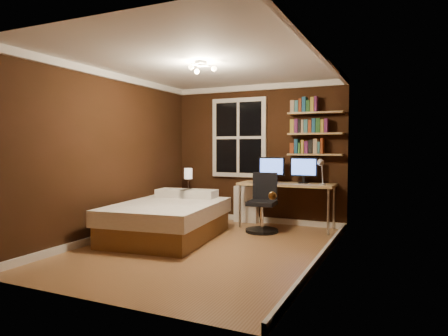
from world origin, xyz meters
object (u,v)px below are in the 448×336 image
at_px(nightstand, 188,206).
at_px(radiator, 246,204).
at_px(office_chair, 263,210).
at_px(desk_lamp, 321,172).
at_px(bedside_lamp, 188,180).
at_px(monitor_left, 272,170).
at_px(desk, 287,187).
at_px(bed, 168,219).
at_px(monitor_right, 304,170).

relative_size(nightstand, radiator, 0.82).
bearing_deg(office_chair, radiator, 125.32).
xyz_separation_m(desk_lamp, office_chair, (-0.89, -0.27, -0.63)).
xyz_separation_m(bedside_lamp, office_chair, (1.62, -0.40, -0.40)).
height_order(monitor_left, desk_lamp, desk_lamp).
xyz_separation_m(nightstand, desk, (1.88, 0.05, 0.43)).
height_order(bed, desk, desk).
relative_size(radiator, desk, 0.41).
distance_m(monitor_right, office_chair, 0.99).
xyz_separation_m(monitor_left, office_chair, (0.02, -0.54, -0.62)).
bearing_deg(nightstand, desk, -12.79).
height_order(nightstand, desk_lamp, desk_lamp).
distance_m(bedside_lamp, desk, 1.89).
height_order(bed, nightstand, bed).
relative_size(bed, monitor_right, 4.57).
bearing_deg(radiator, monitor_left, -13.45).
xyz_separation_m(bed, nightstand, (-0.46, 1.43, -0.01)).
height_order(desk, monitor_left, monitor_left).
distance_m(monitor_right, desk_lamp, 0.44).
bearing_deg(monitor_right, radiator, 173.44).
bearing_deg(desk_lamp, bedside_lamp, 176.88).
bearing_deg(monitor_left, monitor_right, 0.00).
height_order(desk, monitor_right, monitor_right).
xyz_separation_m(bed, office_chair, (1.15, 1.02, 0.07)).
distance_m(bed, bedside_lamp, 1.57).
bearing_deg(bedside_lamp, radiator, 13.50).
bearing_deg(monitor_left, office_chair, -87.53).
bearing_deg(monitor_right, desk_lamp, -37.84).
height_order(radiator, desk_lamp, desk_lamp).
height_order(bed, desk_lamp, desk_lamp).
relative_size(desk, desk_lamp, 3.67).
distance_m(desk_lamp, office_chair, 1.12).
xyz_separation_m(nightstand, desk_lamp, (2.50, -0.14, 0.71)).
bearing_deg(bedside_lamp, desk, 1.58).
bearing_deg(desk_lamp, desk, 163.05).
bearing_deg(bedside_lamp, nightstand, 0.00).
height_order(nightstand, office_chair, office_chair).
height_order(bedside_lamp, desk_lamp, desk_lamp).
xyz_separation_m(nightstand, monitor_right, (2.15, 0.13, 0.71)).
bearing_deg(monitor_right, nightstand, -176.48).
distance_m(monitor_left, desk_lamp, 0.95).
xyz_separation_m(desk, office_chair, (-0.27, -0.46, -0.35)).
relative_size(desk, monitor_left, 3.50).
relative_size(bedside_lamp, desk_lamp, 0.99).
height_order(bed, bedside_lamp, bedside_lamp).
bearing_deg(desk, desk_lamp, -16.95).
relative_size(bed, nightstand, 3.88).
bearing_deg(desk, bedside_lamp, -178.42).
height_order(nightstand, radiator, radiator).
bearing_deg(office_chair, monitor_left, 88.36).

